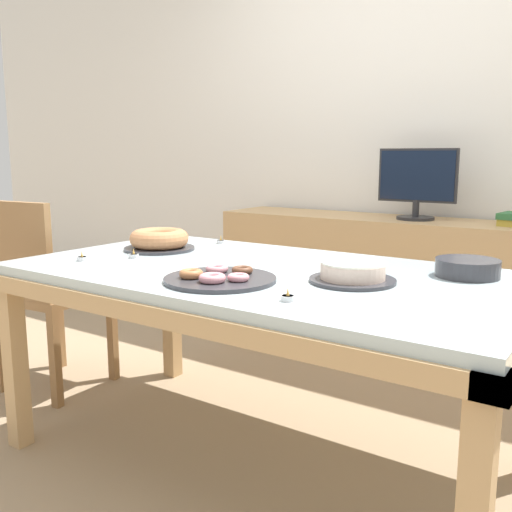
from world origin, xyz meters
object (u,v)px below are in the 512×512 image
chair (41,287)px  cake_chocolate_round (353,273)px  computer_monitor (417,184)px  tealight_centre (221,241)px  tealight_near_cakes (134,255)px  tealight_near_front (288,298)px  pastry_platter (220,278)px  plate_stack (467,268)px  cake_golden_bundt (159,240)px  tealight_left_edge (82,258)px

chair → cake_chocolate_round: (1.60, 0.03, 0.25)m
computer_monitor → tealight_centre: (-0.59, -0.95, -0.24)m
cake_chocolate_round → tealight_near_cakes: 0.91m
cake_chocolate_round → tealight_near_front: size_ratio=6.95×
computer_monitor → tealight_centre: size_ratio=10.60×
pastry_platter → tealight_centre: (-0.49, 0.64, -0.00)m
pastry_platter → plate_stack: plate_stack is taller
computer_monitor → tealight_near_front: 1.71m
plate_stack → tealight_near_cakes: bearing=-162.2°
cake_golden_bundt → tealight_near_front: (0.91, -0.44, -0.03)m
tealight_near_front → tealight_near_cakes: size_ratio=1.00×
cake_chocolate_round → tealight_centre: size_ratio=6.95×
pastry_platter → tealight_left_edge: size_ratio=9.13×
computer_monitor → cake_chocolate_round: 1.40m
pastry_platter → tealight_near_front: pastry_platter is taller
cake_chocolate_round → cake_golden_bundt: size_ratio=0.92×
pastry_platter → tealight_centre: 0.81m
cake_chocolate_round → tealight_centre: cake_chocolate_round is taller
tealight_centre → computer_monitor: bearing=58.2°
chair → pastry_platter: 1.28m
computer_monitor → plate_stack: bearing=-62.8°
chair → pastry_platter: bearing=-9.1°
computer_monitor → tealight_centre: computer_monitor is taller
tealight_centre → tealight_left_edge: 0.67m
pastry_platter → tealight_left_edge: pastry_platter is taller
cake_golden_bundt → tealight_near_cakes: 0.21m
chair → tealight_centre: (0.75, 0.44, 0.23)m
chair → computer_monitor: bearing=46.2°
cake_golden_bundt → tealight_left_edge: cake_golden_bundt is taller
cake_chocolate_round → tealight_centre: (-0.85, 0.41, -0.02)m
chair → tealight_left_edge: 0.65m
tealight_near_cakes → cake_chocolate_round: bearing=5.4°
pastry_platter → tealight_near_cakes: size_ratio=9.13×
chair → plate_stack: (1.88, 0.33, 0.25)m
computer_monitor → tealight_centre: 1.14m
tealight_left_edge → tealight_near_cakes: (0.12, 0.16, 0.00)m
tealight_centre → cake_chocolate_round: bearing=-25.6°
cake_chocolate_round → tealight_left_edge: size_ratio=6.95×
cake_chocolate_round → cake_golden_bundt: (-0.96, 0.12, 0.01)m
computer_monitor → tealight_left_edge: computer_monitor is taller
cake_chocolate_round → cake_golden_bundt: cake_golden_bundt is taller
plate_stack → tealight_centre: (-1.13, 0.11, -0.02)m
chair → tealight_near_front: size_ratio=23.50×
tealight_centre → tealight_left_edge: size_ratio=1.00×
pastry_platter → plate_stack: (0.64, 0.53, 0.02)m
plate_stack → tealight_left_edge: 1.41m
plate_stack → tealight_near_cakes: size_ratio=5.25×
tealight_centre → chair: bearing=-149.3°
pastry_platter → tealight_near_cakes: (-0.55, 0.15, -0.00)m
plate_stack → tealight_left_edge: (-1.31, -0.54, -0.02)m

